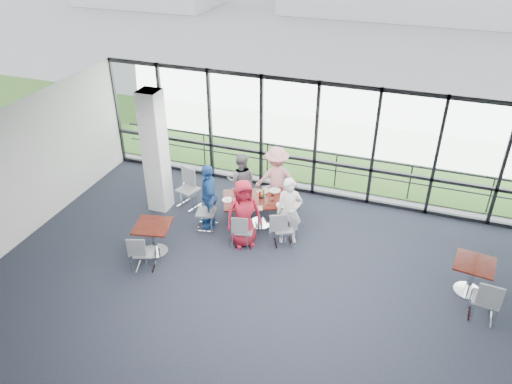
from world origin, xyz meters
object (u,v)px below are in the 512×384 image
(side_table_right, at_px, (474,268))
(side_table_left, at_px, (153,230))
(chair_spare_la, at_px, (144,252))
(chair_spare_r, at_px, (485,299))
(structural_column, at_px, (155,152))
(chair_main_fl, at_px, (239,193))
(chair_spare_lb, at_px, (188,190))
(diner_near_left, at_px, (244,213))
(main_table, at_px, (260,203))
(chair_main_fr, at_px, (272,190))
(diner_end, at_px, (209,196))
(diner_far_left, at_px, (241,181))
(chair_main_nl, at_px, (244,230))
(chair_main_nr, at_px, (284,228))
(chair_main_end, at_px, (206,212))
(diner_far_right, at_px, (276,178))
(diner_near_right, at_px, (289,211))

(side_table_right, bearing_deg, side_table_left, -171.87)
(chair_spare_la, relative_size, chair_spare_r, 0.89)
(structural_column, xyz_separation_m, side_table_left, (0.82, -1.78, -0.98))
(chair_main_fl, relative_size, chair_spare_lb, 0.83)
(chair_spare_la, bearing_deg, diner_near_left, 24.03)
(main_table, distance_m, chair_spare_r, 5.36)
(chair_main_fl, bearing_deg, chair_main_fr, 176.10)
(diner_end, xyz_separation_m, chair_spare_lb, (-0.89, 0.63, -0.35))
(side_table_right, relative_size, chair_spare_r, 0.90)
(diner_end, bearing_deg, side_table_right, 56.82)
(diner_near_left, height_order, diner_end, diner_end)
(structural_column, height_order, chair_spare_lb, structural_column)
(side_table_right, distance_m, diner_near_left, 4.98)
(side_table_right, height_order, chair_spare_la, chair_spare_la)
(diner_far_left, bearing_deg, chair_main_nl, 99.98)
(diner_near_left, height_order, chair_main_nr, diner_near_left)
(diner_near_left, distance_m, diner_far_left, 1.60)
(diner_near_left, xyz_separation_m, chair_main_fr, (0.11, 1.84, -0.38))
(diner_near_left, height_order, chair_main_end, diner_near_left)
(diner_far_left, xyz_separation_m, chair_spare_lb, (-1.33, -0.41, -0.28))
(side_table_right, xyz_separation_m, chair_main_nl, (-4.95, -0.04, -0.20))
(main_table, xyz_separation_m, diner_far_right, (0.14, 0.89, 0.25))
(chair_main_fr, bearing_deg, diner_near_right, 86.38)
(chair_main_nl, bearing_deg, diner_end, 143.92)
(diner_near_left, relative_size, chair_main_fl, 2.02)
(diner_far_left, bearing_deg, diner_end, 54.08)
(structural_column, distance_m, chair_main_fr, 3.15)
(structural_column, relative_size, chair_spare_r, 3.36)
(diner_end, height_order, chair_main_end, diner_end)
(chair_main_fr, height_order, chair_spare_r, chair_spare_r)
(side_table_left, xyz_separation_m, diner_near_left, (1.81, 0.99, 0.22))
(chair_spare_lb, bearing_deg, side_table_right, -171.56)
(diner_end, distance_m, chair_main_fr, 1.87)
(side_table_left, relative_size, chair_main_nr, 1.06)
(side_table_right, height_order, diner_near_right, diner_near_right)
(chair_main_nl, xyz_separation_m, chair_main_end, (-1.13, 0.36, 0.03))
(structural_column, bearing_deg, chair_main_fr, 21.01)
(chair_main_fr, bearing_deg, chair_main_fl, -11.17)
(chair_main_nr, bearing_deg, chair_spare_r, -38.75)
(diner_far_left, distance_m, chair_main_nl, 1.70)
(diner_end, relative_size, chair_spare_la, 2.00)
(diner_far_left, height_order, chair_main_nl, diner_far_left)
(diner_end, height_order, chair_main_nl, diner_end)
(structural_column, bearing_deg, main_table, 2.09)
(main_table, relative_size, chair_main_nl, 2.42)
(main_table, bearing_deg, diner_far_left, 116.91)
(main_table, bearing_deg, side_table_left, -159.37)
(side_table_right, distance_m, chair_main_fl, 5.86)
(side_table_left, distance_m, chair_spare_lb, 2.06)
(structural_column, xyz_separation_m, chair_spare_r, (7.82, -1.52, -1.12))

